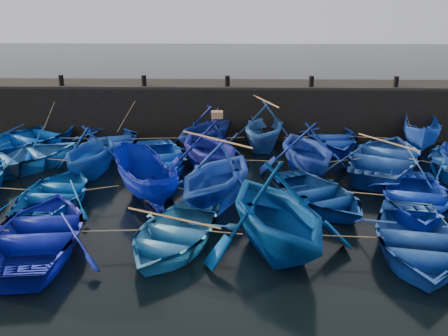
{
  "coord_description": "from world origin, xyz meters",
  "views": [
    {
      "loc": [
        0.43,
        -14.22,
        6.79
      ],
      "look_at": [
        0.0,
        3.2,
        0.7
      ],
      "focal_mm": 40.0,
      "sensor_mm": 36.0,
      "label": 1
    }
  ],
  "objects": [
    {
      "name": "boat_14",
      "position": [
        -5.61,
        1.22,
        0.46
      ],
      "size": [
        3.34,
        4.53,
        0.91
      ],
      "primitive_type": "imported",
      "rotation": [
        0.0,
        0.0,
        3.1
      ],
      "color": "#064A9E",
      "rests_on": "ground"
    },
    {
      "name": "boat_9",
      "position": [
        -0.6,
        4.65,
        1.12
      ],
      "size": [
        5.23,
        5.48,
        2.25
      ],
      "primitive_type": "imported",
      "rotation": [
        0.0,
        0.0,
        3.62
      ],
      "color": "navy",
      "rests_on": "ground"
    },
    {
      "name": "boat_17",
      "position": [
        3.21,
        1.33,
        0.46
      ],
      "size": [
        4.8,
        5.35,
        0.91
      ],
      "primitive_type": "imported",
      "rotation": [
        0.0,
        0.0,
        0.47
      ],
      "color": "navy",
      "rests_on": "ground"
    },
    {
      "name": "mooring_ropes",
      "position": [
        -0.05,
        5.02,
        0.87
      ],
      "size": [
        17.81,
        11.65,
        2.1
      ],
      "color": "tan",
      "rests_on": "ground"
    },
    {
      "name": "boat_23",
      "position": [
        1.54,
        -1.88,
        1.28
      ],
      "size": [
        5.66,
        6.05,
        2.57
      ],
      "primitive_type": "imported",
      "rotation": [
        0.0,
        0.0,
        0.36
      ],
      "color": "navy",
      "rests_on": "ground"
    },
    {
      "name": "ground",
      "position": [
        0.0,
        0.0,
        0.0
      ],
      "size": [
        120.0,
        120.0,
        0.0
      ],
      "primitive_type": "plane",
      "color": "black",
      "rests_on": "ground"
    },
    {
      "name": "quay_top",
      "position": [
        0.0,
        10.5,
        2.56
      ],
      "size": [
        26.0,
        2.5,
        0.12
      ],
      "primitive_type": "cube",
      "color": "black",
      "rests_on": "quay_wall"
    },
    {
      "name": "bollard_4",
      "position": [
        8.0,
        9.6,
        2.87
      ],
      "size": [
        0.24,
        0.24,
        0.5
      ],
      "primitive_type": "cylinder",
      "color": "black",
      "rests_on": "quay_top"
    },
    {
      "name": "bollard_3",
      "position": [
        4.0,
        9.6,
        2.87
      ],
      "size": [
        0.24,
        0.24,
        0.5
      ],
      "primitive_type": "cylinder",
      "color": "black",
      "rests_on": "quay_top"
    },
    {
      "name": "boat_11",
      "position": [
        6.48,
        4.96,
        0.6
      ],
      "size": [
        6.25,
        7.02,
        1.2
      ],
      "primitive_type": "imported",
      "rotation": [
        0.0,
        0.0,
        2.69
      ],
      "color": "#1B4591",
      "rests_on": "ground"
    },
    {
      "name": "wooden_crate",
      "position": [
        -0.3,
        4.65,
        2.38
      ],
      "size": [
        0.44,
        0.38,
        0.26
      ],
      "primitive_type": "cube",
      "color": "#9C6944",
      "rests_on": "boat_9"
    },
    {
      "name": "boat_0",
      "position": [
        -8.88,
        7.63,
        0.56
      ],
      "size": [
        6.11,
        6.65,
        1.13
      ],
      "primitive_type": "imported",
      "rotation": [
        0.0,
        0.0,
        2.6
      ],
      "color": "#033DA1",
      "rests_on": "ground"
    },
    {
      "name": "loose_oars",
      "position": [
        1.68,
        3.13,
        1.69
      ],
      "size": [
        10.04,
        11.73,
        1.47
      ],
      "color": "#99724C",
      "rests_on": "ground"
    },
    {
      "name": "bollard_2",
      "position": [
        0.0,
        9.6,
        2.87
      ],
      "size": [
        0.24,
        0.24,
        0.5
      ],
      "primitive_type": "cylinder",
      "color": "black",
      "rests_on": "quay_top"
    },
    {
      "name": "boat_16",
      "position": [
        -0.2,
        1.3,
        1.16
      ],
      "size": [
        5.27,
        5.58,
        2.32
      ],
      "primitive_type": "imported",
      "rotation": [
        0.0,
        0.0,
        -0.42
      ],
      "color": "blue",
      "rests_on": "ground"
    },
    {
      "name": "boat_3",
      "position": [
        1.73,
        7.95,
        1.11
      ],
      "size": [
        4.45,
        4.9,
        2.22
      ],
      "primitive_type": "imported",
      "rotation": [
        0.0,
        0.0,
        -0.21
      ],
      "color": "#2857A1",
      "rests_on": "ground"
    },
    {
      "name": "boat_8",
      "position": [
        -2.7,
        4.87,
        0.5
      ],
      "size": [
        4.5,
        5.49,
        1.0
      ],
      "primitive_type": "imported",
      "rotation": [
        0.0,
        0.0,
        0.25
      ],
      "color": "blue",
      "rests_on": "ground"
    },
    {
      "name": "boat_5",
      "position": [
        8.88,
        7.9,
        0.81
      ],
      "size": [
        2.74,
        4.49,
        1.63
      ],
      "primitive_type": "imported",
      "rotation": [
        0.0,
        0.0,
        -0.29
      ],
      "color": "#1741AD",
      "rests_on": "ground"
    },
    {
      "name": "boat_24",
      "position": [
        5.36,
        -2.0,
        0.51
      ],
      "size": [
        4.34,
        5.45,
        1.01
      ],
      "primitive_type": "imported",
      "rotation": [
        0.0,
        0.0,
        -0.19
      ],
      "color": "#1D4BA3",
      "rests_on": "ground"
    },
    {
      "name": "boat_15",
      "position": [
        -2.7,
        1.69,
        0.82
      ],
      "size": [
        3.42,
        4.46,
        1.63
      ],
      "primitive_type": "imported",
      "rotation": [
        0.0,
        0.0,
        3.64
      ],
      "color": "#000E82",
      "rests_on": "ground"
    },
    {
      "name": "boat_21",
      "position": [
        -4.99,
        -1.84,
        0.53
      ],
      "size": [
        4.25,
        5.52,
        1.06
      ],
      "primitive_type": "imported",
      "rotation": [
        0.0,
        0.0,
        3.26
      ],
      "color": "#0D18A0",
      "rests_on": "ground"
    },
    {
      "name": "boat_1",
      "position": [
        -5.26,
        7.57,
        0.5
      ],
      "size": [
        5.02,
        5.77,
        1.0
      ],
      "primitive_type": "imported",
      "rotation": [
        0.0,
        0.0,
        0.39
      ],
      "color": "#163DB1",
      "rests_on": "ground"
    },
    {
      "name": "boat_7",
      "position": [
        -5.24,
        4.32,
        1.02
      ],
      "size": [
        3.95,
        4.39,
        2.05
      ],
      "primitive_type": "imported",
      "rotation": [
        0.0,
        0.0,
        2.98
      ],
      "color": "#1146A7",
      "rests_on": "ground"
    },
    {
      "name": "quay_wall",
      "position": [
        0.0,
        10.5,
        1.25
      ],
      "size": [
        26.0,
        2.5,
        2.5
      ],
      "primitive_type": "cube",
      "color": "black",
      "rests_on": "ground"
    },
    {
      "name": "bollard_1",
      "position": [
        -4.0,
        9.6,
        2.87
      ],
      "size": [
        0.24,
        0.24,
        0.5
      ],
      "primitive_type": "cylinder",
      "color": "black",
      "rests_on": "quay_top"
    },
    {
      "name": "bollard_0",
      "position": [
        -8.0,
        9.6,
        2.87
      ],
      "size": [
        0.24,
        0.24,
        0.5
      ],
      "primitive_type": "cylinder",
      "color": "black",
      "rests_on": "quay_top"
    },
    {
      "name": "boat_6",
      "position": [
        -8.44,
        4.69,
        0.55
      ],
      "size": [
        6.44,
        6.36,
        1.1
      ],
      "primitive_type": "imported",
      "rotation": [
        0.0,
        0.0,
        2.32
      ],
      "color": "#1D58A6",
      "rests_on": "ground"
    },
    {
      "name": "boat_22",
      "position": [
        -1.3,
        -1.7,
        0.45
      ],
      "size": [
        4.27,
        5.09,
        0.91
      ],
      "primitive_type": "imported",
      "rotation": [
        0.0,
        0.0,
        -0.3
      ],
      "color": "#3077C8",
      "rests_on": "ground"
    },
    {
      "name": "boat_4",
      "position": [
        4.85,
        8.19,
        0.5
      ],
      "size": [
        3.58,
        4.92,
        1.0
      ],
      "primitive_type": "imported",
      "rotation": [
        0.0,
        0.0,
        0.03
      ],
      "color": "navy",
      "rests_on": "ground"
    },
    {
      "name": "boat_10",
      "position": [
        3.22,
        4.45,
        1.12
      ],
      "size": [
        4.45,
        4.9,
        2.23
      ],
      "primitive_type": "imported",
      "rotation": [
        0.0,
        0.0,
        3.35
      ],
      "color": "navy",
      "rests_on": "ground"
    },
    {
      "name": "boat_18",
      "position": [
        6.34,
        1.03,
        0.49
      ],
      "size": [
        4.33,
        5.33,
        0.97
      ],
      "primitive_type": "imported",
      "rotation": [
        0.0,
        0.0,
        -0.23
      ],
      "color": "#0E31CD",
      "rests_on": "ground"
    },
    {
      "name": "boat_2",
      "position": [
        -0.94,
        7.8,
        1.02
      ],
      "size": [
        4.94,
        5.08,
        2.04
      ],
      "primitive_type": "imported",
      "rotation": [
        0.0,
        0.0,
        -0.6
      ],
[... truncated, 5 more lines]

